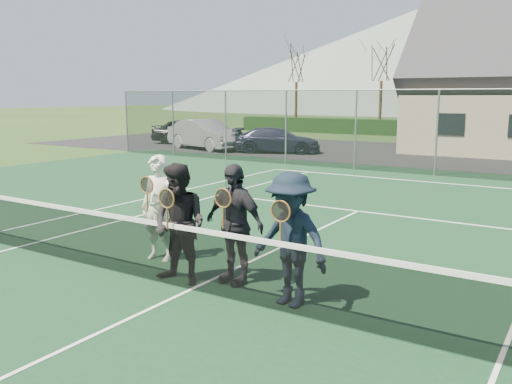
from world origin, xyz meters
TOP-DOWN VIEW (x-y plane):
  - ground at (0.00, 20.00)m, footprint 220.00×220.00m
  - court_surface at (0.00, 0.00)m, footprint 30.00×30.00m
  - tarmac_carpark at (-4.00, 20.00)m, footprint 40.00×12.00m
  - hedge_row at (0.00, 32.00)m, footprint 40.00×1.20m
  - hill_west at (-25.00, 95.00)m, footprint 110.00×110.00m
  - car_a at (-15.61, 19.02)m, footprint 4.64×3.01m
  - car_b at (-12.69, 16.85)m, footprint 5.00×2.79m
  - car_c at (-8.65, 17.37)m, footprint 4.61×3.13m
  - court_markings at (0.00, 0.00)m, footprint 11.03×23.83m
  - tennis_net at (0.00, 0.00)m, footprint 11.68×0.08m
  - perimeter_fence at (0.00, 13.50)m, footprint 30.07×0.07m
  - tree_a at (-16.00, 33.00)m, footprint 3.20×3.20m
  - tree_b at (-9.00, 33.00)m, footprint 3.20×3.20m
  - player_a at (-1.38, 0.88)m, footprint 0.70×0.54m
  - player_b at (-0.33, 0.18)m, footprint 0.88×0.69m
  - player_c at (0.33, 0.62)m, footprint 1.10×0.56m
  - player_d at (1.47, 0.29)m, footprint 1.25×0.84m

SIDE VIEW (x-z plane):
  - ground at x=0.00m, z-range 0.00..0.00m
  - tarmac_carpark at x=-4.00m, z-range 0.00..0.01m
  - court_surface at x=0.00m, z-range 0.00..0.02m
  - court_markings at x=0.00m, z-range 0.02..0.03m
  - tennis_net at x=0.00m, z-range -0.01..1.09m
  - hedge_row at x=0.00m, z-range 0.00..1.10m
  - car_c at x=-8.65m, z-range 0.00..1.24m
  - car_a at x=-15.61m, z-range 0.00..1.47m
  - car_b at x=-12.69m, z-range 0.00..1.56m
  - player_d at x=1.47m, z-range 0.02..1.82m
  - player_b at x=-0.33m, z-range 0.02..1.82m
  - player_c at x=0.33m, z-range 0.02..1.82m
  - player_a at x=-1.38m, z-range 0.02..1.82m
  - perimeter_fence at x=0.00m, z-range 0.01..3.03m
  - tree_a at x=-16.00m, z-range 1.91..9.68m
  - tree_b at x=-9.00m, z-range 1.91..9.68m
  - hill_west at x=-25.00m, z-range 0.00..18.00m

